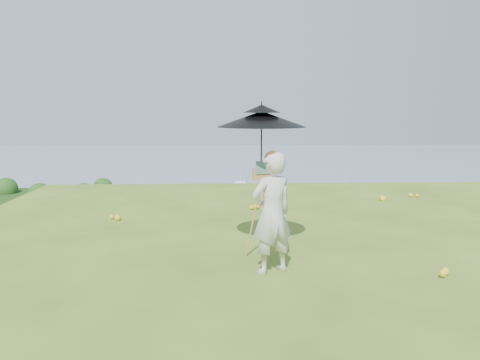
{
  "coord_description": "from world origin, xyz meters",
  "views": [
    {
      "loc": [
        -1.73,
        -7.23,
        2.28
      ],
      "look_at": [
        -1.33,
        2.06,
        0.86
      ],
      "focal_mm": 35.0,
      "sensor_mm": 36.0,
      "label": 1
    }
  ],
  "objects": [
    {
      "name": "sun_umbrella",
      "position": [
        -1.11,
        -0.31,
        1.82
      ],
      "size": [
        1.62,
        1.62,
        1.14
      ],
      "primitive_type": null,
      "rotation": [
        0.0,
        0.0,
        0.24
      ],
      "color": "black",
      "rests_on": "field_easel"
    },
    {
      "name": "harbor_town",
      "position": [
        0.0,
        75.0,
        -29.5
      ],
      "size": [
        110.0,
        22.0,
        5.0
      ],
      "primitive_type": null,
      "color": "beige",
      "rests_on": "shoreline_tier"
    },
    {
      "name": "painter",
      "position": [
        -1.02,
        -0.94,
        0.85
      ],
      "size": [
        0.74,
        0.64,
        1.71
      ],
      "primitive_type": "imported",
      "rotation": [
        0.0,
        0.0,
        3.59
      ],
      "color": "silver",
      "rests_on": "ground"
    },
    {
      "name": "ground",
      "position": [
        0.0,
        0.0,
        0.0
      ],
      "size": [
        14.0,
        14.0,
        0.0
      ],
      "primitive_type": "plane",
      "color": "#476D1F",
      "rests_on": "ground"
    },
    {
      "name": "bay_water",
      "position": [
        0.0,
        240.0,
        -34.0
      ],
      "size": [
        700.0,
        700.0,
        0.0
      ],
      "primitive_type": "plane",
      "color": "#748FA6",
      "rests_on": "ground"
    },
    {
      "name": "peninsula",
      "position": [
        -75.0,
        155.0,
        -29.0
      ],
      "size": [
        90.0,
        60.0,
        12.0
      ],
      "primitive_type": null,
      "color": "#13330E",
      "rests_on": "bay_water"
    },
    {
      "name": "moored_boats",
      "position": [
        -12.5,
        161.0,
        -33.65
      ],
      "size": [
        140.0,
        140.0,
        0.7
      ],
      "primitive_type": null,
      "color": "white",
      "rests_on": "bay_water"
    },
    {
      "name": "slope_trees",
      "position": [
        0.0,
        35.0,
        -15.0
      ],
      "size": [
        110.0,
        50.0,
        6.0
      ],
      "primitive_type": null,
      "color": "#254A16",
      "rests_on": "forest_slope"
    },
    {
      "name": "field_easel",
      "position": [
        -1.1,
        -0.34,
        0.76
      ],
      "size": [
        0.74,
        0.74,
        1.52
      ],
      "primitive_type": null,
      "rotation": [
        0.0,
        0.0,
        0.34
      ],
      "color": "#AF6E49",
      "rests_on": "ground"
    },
    {
      "name": "shoreline_tier",
      "position": [
        0.0,
        75.0,
        -36.0
      ],
      "size": [
        170.0,
        28.0,
        8.0
      ],
      "primitive_type": "cube",
      "color": "slate",
      "rests_on": "bay_water"
    },
    {
      "name": "wildflowers",
      "position": [
        0.0,
        0.25,
        0.06
      ],
      "size": [
        10.0,
        10.5,
        0.12
      ],
      "primitive_type": null,
      "color": "yellow",
      "rests_on": "ground"
    },
    {
      "name": "painter_cap",
      "position": [
        -1.02,
        -0.94,
        1.66
      ],
      "size": [
        0.26,
        0.3,
        0.1
      ],
      "primitive_type": null,
      "rotation": [
        0.0,
        0.0,
        0.21
      ],
      "color": "#D37483",
      "rests_on": "painter"
    }
  ]
}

